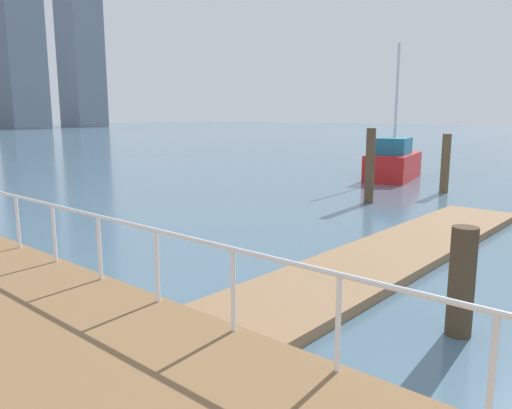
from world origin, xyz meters
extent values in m
plane|color=slate|center=(0.00, 20.00, 0.00)|extent=(300.00, 300.00, 0.00)
cube|color=#93704C|center=(2.52, 9.28, 0.09)|extent=(12.03, 2.00, 0.18)
cylinder|color=white|center=(-3.15, 5.74, 0.93)|extent=(0.06, 0.06, 1.05)
cylinder|color=white|center=(-3.15, 7.24, 0.93)|extent=(0.06, 0.06, 1.05)
cylinder|color=white|center=(-3.15, 8.73, 0.93)|extent=(0.06, 0.06, 1.05)
cylinder|color=white|center=(-3.15, 10.22, 0.93)|extent=(0.06, 0.06, 1.05)
cylinder|color=white|center=(-3.15, 11.71, 0.93)|extent=(0.06, 0.06, 1.05)
cylinder|color=white|center=(-3.15, 13.21, 0.93)|extent=(0.06, 0.06, 1.05)
cylinder|color=white|center=(-3.15, 14.70, 0.93)|extent=(0.06, 0.06, 1.05)
cylinder|color=white|center=(-3.15, 9.48, 1.45)|extent=(0.06, 28.35, 0.06)
cylinder|color=brown|center=(8.14, 12.97, 1.30)|extent=(0.32, 0.32, 2.60)
cylinder|color=#473826|center=(-0.54, 6.87, 0.78)|extent=(0.36, 0.36, 1.55)
cylinder|color=brown|center=(12.24, 11.88, 1.16)|extent=(0.34, 0.34, 2.31)
cube|color=red|center=(14.86, 15.31, 0.61)|extent=(4.69, 2.80, 1.22)
cube|color=#1E6B8C|center=(14.46, 15.22, 1.60)|extent=(2.24, 1.88, 0.76)
cylinder|color=silver|center=(14.86, 15.31, 3.76)|extent=(0.12, 0.12, 5.08)
camera|label=1|loc=(-7.32, 4.73, 3.04)|focal=34.75mm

